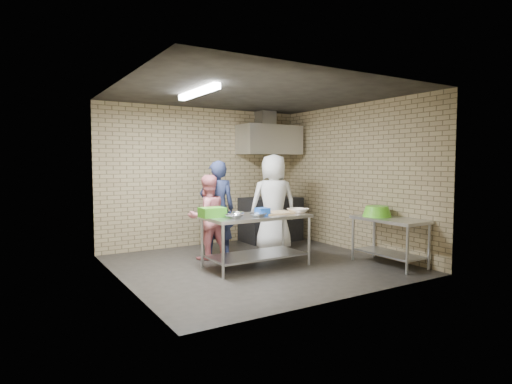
{
  "coord_description": "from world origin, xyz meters",
  "views": [
    {
      "loc": [
        -3.51,
        -5.69,
        1.63
      ],
      "look_at": [
        0.1,
        0.2,
        1.15
      ],
      "focal_mm": 29.74,
      "sensor_mm": 36.0,
      "label": 1
    }
  ],
  "objects_px": {
    "prep_table": "(256,241)",
    "man_navy": "(217,209)",
    "bottle_red": "(267,144)",
    "woman_white": "(273,203)",
    "side_counter": "(389,241)",
    "stove": "(271,219)",
    "woman_pink": "(207,217)",
    "green_crate": "(212,212)",
    "blue_tub": "(262,212)",
    "green_basin": "(377,211)"
  },
  "relations": [
    {
      "from": "prep_table",
      "to": "man_navy",
      "type": "distance_m",
      "value": 1.1
    },
    {
      "from": "bottle_red",
      "to": "woman_white",
      "type": "relative_size",
      "value": 0.1
    },
    {
      "from": "side_counter",
      "to": "stove",
      "type": "bearing_deg",
      "value": 99.29
    },
    {
      "from": "prep_table",
      "to": "woman_pink",
      "type": "distance_m",
      "value": 1.04
    },
    {
      "from": "side_counter",
      "to": "bottle_red",
      "type": "distance_m",
      "value": 3.44
    },
    {
      "from": "side_counter",
      "to": "woman_white",
      "type": "xyz_separation_m",
      "value": [
        -0.97,
        1.88,
        0.52
      ]
    },
    {
      "from": "green_crate",
      "to": "woman_pink",
      "type": "height_order",
      "value": "woman_pink"
    },
    {
      "from": "stove",
      "to": "man_navy",
      "type": "relative_size",
      "value": 0.72
    },
    {
      "from": "blue_tub",
      "to": "man_navy",
      "type": "relative_size",
      "value": 0.11
    },
    {
      "from": "prep_table",
      "to": "green_basin",
      "type": "height_order",
      "value": "green_basin"
    },
    {
      "from": "side_counter",
      "to": "stove",
      "type": "xyz_separation_m",
      "value": [
        -0.45,
        2.75,
        0.08
      ]
    },
    {
      "from": "blue_tub",
      "to": "green_basin",
      "type": "bearing_deg",
      "value": -19.89
    },
    {
      "from": "bottle_red",
      "to": "prep_table",
      "type": "bearing_deg",
      "value": -126.62
    },
    {
      "from": "blue_tub",
      "to": "man_navy",
      "type": "distance_m",
      "value": 1.12
    },
    {
      "from": "green_basin",
      "to": "woman_pink",
      "type": "height_order",
      "value": "woman_pink"
    },
    {
      "from": "prep_table",
      "to": "side_counter",
      "type": "bearing_deg",
      "value": -28.14
    },
    {
      "from": "man_navy",
      "to": "woman_pink",
      "type": "relative_size",
      "value": 1.17
    },
    {
      "from": "stove",
      "to": "man_navy",
      "type": "height_order",
      "value": "man_navy"
    },
    {
      "from": "blue_tub",
      "to": "man_navy",
      "type": "xyz_separation_m",
      "value": [
        -0.23,
        1.1,
        -0.04
      ]
    },
    {
      "from": "prep_table",
      "to": "stove",
      "type": "xyz_separation_m",
      "value": [
        1.43,
        1.75,
        0.04
      ]
    },
    {
      "from": "green_crate",
      "to": "bottle_red",
      "type": "xyz_separation_m",
      "value": [
        2.18,
        1.87,
        1.14
      ]
    },
    {
      "from": "side_counter",
      "to": "bottle_red",
      "type": "relative_size",
      "value": 6.67
    },
    {
      "from": "green_crate",
      "to": "bottle_red",
      "type": "distance_m",
      "value": 3.09
    },
    {
      "from": "green_basin",
      "to": "stove",
      "type": "bearing_deg",
      "value": 99.76
    },
    {
      "from": "bottle_red",
      "to": "stove",
      "type": "bearing_deg",
      "value": -101.77
    },
    {
      "from": "side_counter",
      "to": "woman_white",
      "type": "distance_m",
      "value": 2.18
    },
    {
      "from": "man_navy",
      "to": "bottle_red",
      "type": "bearing_deg",
      "value": -130.87
    },
    {
      "from": "woman_white",
      "to": "stove",
      "type": "bearing_deg",
      "value": -103.12
    },
    {
      "from": "green_crate",
      "to": "bottle_red",
      "type": "relative_size",
      "value": 2.01
    },
    {
      "from": "blue_tub",
      "to": "stove",
      "type": "bearing_deg",
      "value": 53.3
    },
    {
      "from": "woman_pink",
      "to": "woman_white",
      "type": "height_order",
      "value": "woman_white"
    },
    {
      "from": "prep_table",
      "to": "green_basin",
      "type": "bearing_deg",
      "value": -22.1
    },
    {
      "from": "prep_table",
      "to": "bottle_red",
      "type": "distance_m",
      "value": 2.96
    },
    {
      "from": "green_crate",
      "to": "green_basin",
      "type": "height_order",
      "value": "green_crate"
    },
    {
      "from": "man_navy",
      "to": "woman_white",
      "type": "relative_size",
      "value": 0.93
    },
    {
      "from": "prep_table",
      "to": "green_crate",
      "type": "xyz_separation_m",
      "value": [
        -0.7,
        0.12,
        0.48
      ]
    },
    {
      "from": "green_basin",
      "to": "woman_pink",
      "type": "bearing_deg",
      "value": 143.84
    },
    {
      "from": "blue_tub",
      "to": "bottle_red",
      "type": "distance_m",
      "value": 2.78
    },
    {
      "from": "side_counter",
      "to": "blue_tub",
      "type": "xyz_separation_m",
      "value": [
        -1.83,
        0.9,
        0.5
      ]
    },
    {
      "from": "prep_table",
      "to": "bottle_red",
      "type": "bearing_deg",
      "value": 53.38
    },
    {
      "from": "prep_table",
      "to": "side_counter",
      "type": "height_order",
      "value": "prep_table"
    },
    {
      "from": "stove",
      "to": "bottle_red",
      "type": "bearing_deg",
      "value": 78.23
    },
    {
      "from": "blue_tub",
      "to": "woman_pink",
      "type": "xyz_separation_m",
      "value": [
        -0.47,
        1.01,
        -0.16
      ]
    },
    {
      "from": "green_basin",
      "to": "woman_white",
      "type": "bearing_deg",
      "value": 120.3
    },
    {
      "from": "prep_table",
      "to": "woman_white",
      "type": "xyz_separation_m",
      "value": [
        0.91,
        0.87,
        0.49
      ]
    },
    {
      "from": "stove",
      "to": "woman_pink",
      "type": "xyz_separation_m",
      "value": [
        -1.84,
        -0.84,
        0.26
      ]
    },
    {
      "from": "stove",
      "to": "bottle_red",
      "type": "height_order",
      "value": "bottle_red"
    },
    {
      "from": "green_crate",
      "to": "woman_pink",
      "type": "xyz_separation_m",
      "value": [
        0.28,
        0.79,
        -0.18
      ]
    },
    {
      "from": "bottle_red",
      "to": "blue_tub",
      "type": "bearing_deg",
      "value": -124.36
    },
    {
      "from": "bottle_red",
      "to": "woman_white",
      "type": "xyz_separation_m",
      "value": [
        -0.57,
        -1.11,
        -1.14
      ]
    }
  ]
}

